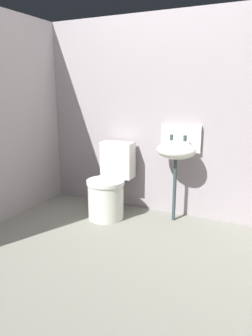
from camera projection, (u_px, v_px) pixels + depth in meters
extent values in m
cube|color=slate|center=(111.00, 263.00, 2.57)|extent=(3.13, 2.74, 0.08)
cube|color=#988F94|center=(163.00, 117.00, 3.37)|extent=(3.13, 0.10, 2.11)
cylinder|color=silver|center=(106.00, 201.00, 3.34)|extent=(0.39, 0.39, 0.38)
cylinder|color=silver|center=(106.00, 182.00, 3.29)|extent=(0.41, 0.41, 0.04)
cube|color=silver|center=(118.00, 160.00, 3.51)|extent=(0.36, 0.19, 0.40)
cylinder|color=#313F42|center=(174.00, 190.00, 3.24)|extent=(0.04, 0.04, 0.66)
ellipsoid|color=silver|center=(176.00, 150.00, 3.14)|extent=(0.40, 0.32, 0.18)
cube|color=silver|center=(181.00, 138.00, 3.26)|extent=(0.42, 0.04, 0.28)
cylinder|color=#313F42|center=(172.00, 137.00, 3.19)|extent=(0.04, 0.04, 0.06)
cylinder|color=#313F42|center=(185.00, 138.00, 3.14)|extent=(0.04, 0.04, 0.06)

